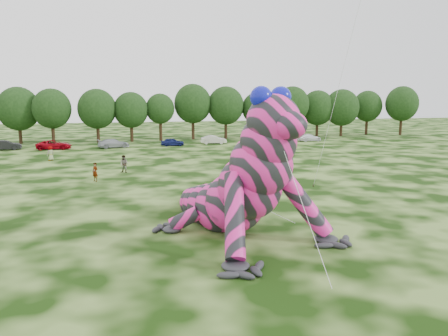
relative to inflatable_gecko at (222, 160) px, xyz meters
name	(u,v)px	position (x,y,z in m)	size (l,w,h in m)	color
ground	(255,234)	(1.65, -1.31, -4.32)	(240.00, 240.00, 0.00)	#16330A
inflatable_gecko	(222,160)	(0.00, 0.00, 0.00)	(14.56, 17.29, 8.65)	#F02294
tree_5	(19,115)	(-21.47, 57.12, 0.58)	(7.16, 6.44, 9.80)	black
tree_6	(52,116)	(-15.91, 55.37, 0.42)	(6.52, 5.86, 9.49)	black
tree_7	(97,116)	(-8.43, 55.49, 0.42)	(6.68, 6.01, 9.48)	black
tree_8	(131,117)	(-2.57, 55.67, 0.15)	(6.14, 5.53, 8.94)	black
tree_9	(160,117)	(2.72, 56.03, 0.02)	(5.27, 4.74, 8.68)	black
tree_10	(193,112)	(9.05, 57.27, 0.93)	(7.09, 6.38, 10.50)	black
tree_11	(226,113)	(15.44, 56.88, 0.71)	(7.01, 6.31, 10.07)	black
tree_12	(257,115)	(21.66, 56.43, 0.16)	(5.99, 5.39, 8.97)	black
tree_13	(292,112)	(28.78, 55.81, 0.74)	(6.83, 6.15, 10.13)	black
tree_14	(317,113)	(35.11, 57.41, 0.38)	(6.82, 6.14, 9.40)	black
tree_15	(342,113)	(40.13, 56.46, 0.49)	(7.17, 6.45, 9.63)	black
tree_16	(367,113)	(47.10, 58.06, 0.36)	(6.26, 5.63, 9.37)	black
tree_17	(402,111)	(53.60, 55.35, 0.83)	(6.98, 6.28, 10.30)	black
car_1	(5,145)	(-21.94, 47.53, -3.58)	(1.58, 4.53, 1.49)	black
car_2	(54,145)	(-14.85, 46.63, -3.60)	(2.40, 5.21, 1.45)	#9B0410
car_3	(114,143)	(-5.91, 46.52, -3.61)	(2.00, 4.93, 1.43)	#A2A7AC
car_4	(172,142)	(3.57, 46.83, -3.67)	(1.55, 3.86, 1.31)	navy
car_5	(214,140)	(10.92, 48.11, -3.59)	(1.55, 4.44, 1.46)	silver
car_6	(262,140)	(19.10, 46.20, -3.68)	(2.14, 4.64, 1.29)	#292A2C
car_7	(309,138)	(28.99, 48.20, -3.67)	(1.84, 4.53, 1.31)	white
spectator_2	(249,150)	(11.84, 31.26, -3.41)	(1.18, 0.68, 1.82)	gray
spectator_3	(267,150)	(14.04, 30.24, -3.42)	(1.05, 0.44, 1.80)	gray
spectator_0	(95,172)	(-7.97, 18.09, -3.41)	(0.66, 0.44, 1.82)	gray
spectator_4	(51,153)	(-13.89, 34.11, -3.39)	(0.91, 0.59, 1.86)	gray
spectator_1	(124,164)	(-5.10, 22.33, -3.38)	(0.92, 0.72, 1.90)	gray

